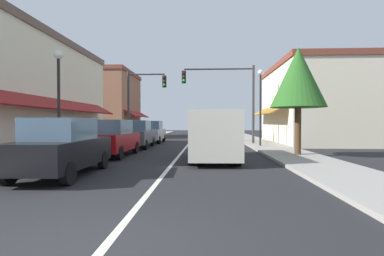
% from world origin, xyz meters
% --- Properties ---
extents(ground_plane, '(80.00, 80.00, 0.00)m').
position_xyz_m(ground_plane, '(0.00, 18.00, 0.00)').
color(ground_plane, black).
extents(sidewalk_left, '(2.60, 56.00, 0.12)m').
position_xyz_m(sidewalk_left, '(-5.50, 18.00, 0.06)').
color(sidewalk_left, '#A39E99').
rests_on(sidewalk_left, ground).
extents(sidewalk_right, '(2.60, 56.00, 0.12)m').
position_xyz_m(sidewalk_right, '(5.50, 18.00, 0.06)').
color(sidewalk_right, gray).
rests_on(sidewalk_right, ground).
extents(lane_center_stripe, '(0.14, 52.00, 0.01)m').
position_xyz_m(lane_center_stripe, '(0.00, 18.00, 0.00)').
color(lane_center_stripe, silver).
rests_on(lane_center_stripe, ground).
extents(storefront_left_block, '(5.51, 14.20, 6.54)m').
position_xyz_m(storefront_left_block, '(-8.89, 12.00, 3.27)').
color(storefront_left_block, beige).
rests_on(storefront_left_block, ground).
extents(storefront_right_block, '(7.08, 10.20, 6.23)m').
position_xyz_m(storefront_right_block, '(9.68, 20.00, 3.12)').
color(storefront_right_block, beige).
rests_on(storefront_right_block, ground).
extents(storefront_far_left, '(6.75, 8.20, 7.21)m').
position_xyz_m(storefront_far_left, '(-9.51, 28.00, 3.61)').
color(storefront_far_left, '#8E5B42').
rests_on(storefront_far_left, ground).
extents(parked_car_nearest_left, '(1.87, 4.14, 1.77)m').
position_xyz_m(parked_car_nearest_left, '(-3.07, 5.27, 0.88)').
color(parked_car_nearest_left, black).
rests_on(parked_car_nearest_left, ground).
extents(parked_car_second_left, '(1.83, 4.12, 1.77)m').
position_xyz_m(parked_car_second_left, '(-3.21, 10.36, 0.88)').
color(parked_car_second_left, maroon).
rests_on(parked_car_second_left, ground).
extents(parked_car_third_left, '(1.87, 4.15, 1.77)m').
position_xyz_m(parked_car_third_left, '(-3.14, 15.05, 0.88)').
color(parked_car_third_left, '#4C5156').
rests_on(parked_car_third_left, ground).
extents(parked_car_far_left, '(1.78, 4.10, 1.77)m').
position_xyz_m(parked_car_far_left, '(-3.09, 19.92, 0.88)').
color(parked_car_far_left, '#B7BABF').
rests_on(parked_car_far_left, ground).
extents(van_in_lane, '(2.09, 5.22, 2.12)m').
position_xyz_m(van_in_lane, '(1.62, 9.21, 1.15)').
color(van_in_lane, beige).
rests_on(van_in_lane, ground).
extents(traffic_signal_mast_arm, '(5.34, 0.50, 5.84)m').
position_xyz_m(traffic_signal_mast_arm, '(2.98, 17.93, 4.00)').
color(traffic_signal_mast_arm, '#333333').
rests_on(traffic_signal_mast_arm, ground).
extents(traffic_signal_left_corner, '(3.13, 0.50, 5.68)m').
position_xyz_m(traffic_signal_left_corner, '(-3.79, 19.08, 3.75)').
color(traffic_signal_left_corner, '#333333').
rests_on(traffic_signal_left_corner, ground).
extents(street_lamp_left_near, '(0.36, 0.36, 4.64)m').
position_xyz_m(street_lamp_left_near, '(-4.81, 8.40, 3.14)').
color(street_lamp_left_near, black).
rests_on(street_lamp_left_near, ground).
extents(street_lamp_right_mid, '(0.36, 0.36, 5.11)m').
position_xyz_m(street_lamp_right_mid, '(4.90, 15.80, 3.41)').
color(street_lamp_right_mid, black).
rests_on(street_lamp_right_mid, ground).
extents(tree_right_near, '(2.59, 2.59, 5.21)m').
position_xyz_m(tree_right_near, '(5.70, 10.58, 3.75)').
color(tree_right_near, '#4C331E').
rests_on(tree_right_near, ground).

